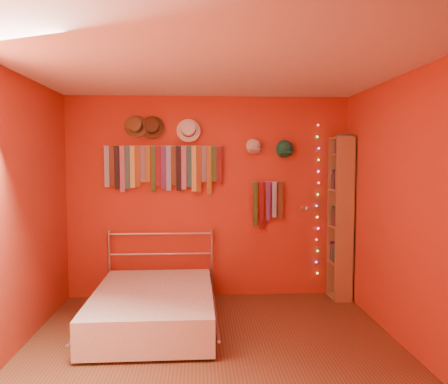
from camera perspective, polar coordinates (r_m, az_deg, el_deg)
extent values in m
plane|color=#53381C|center=(4.07, -1.37, -20.71)|extent=(3.50, 3.50, 0.00)
cube|color=#9F3019|center=(5.46, -2.02, -0.69)|extent=(3.50, 0.02, 2.50)
cube|color=#9F3019|center=(4.16, 23.45, -2.56)|extent=(0.02, 3.50, 2.50)
cube|color=#9F3019|center=(4.06, -26.95, -2.83)|extent=(0.02, 3.50, 2.50)
cube|color=white|center=(3.78, -1.44, 16.20)|extent=(3.50, 3.50, 0.02)
cylinder|color=#B7B7BC|center=(5.41, -7.94, 5.98)|extent=(1.45, 0.01, 0.01)
cube|color=#7CB4DC|center=(5.50, -15.07, 3.23)|extent=(0.06, 0.01, 0.50)
cube|color=#4E281A|center=(5.48, -14.45, 3.33)|extent=(0.06, 0.01, 0.49)
cube|color=black|center=(5.46, -13.81, 3.12)|extent=(0.06, 0.01, 0.53)
cube|color=#A55276|center=(5.46, -13.14, 2.95)|extent=(0.06, 0.01, 0.56)
cube|color=#1B5961|center=(5.45, -12.51, 3.15)|extent=(0.06, 0.01, 0.52)
cube|color=#C8C750|center=(5.43, -11.87, 3.24)|extent=(0.06, 0.01, 0.51)
cube|color=brown|center=(5.43, -11.20, 3.30)|extent=(0.06, 0.01, 0.50)
cube|color=navy|center=(5.42, -10.56, 3.61)|extent=(0.06, 0.01, 0.44)
cube|color=#8A6319|center=(5.40, -9.92, 3.62)|extent=(0.06, 0.01, 0.44)
cube|color=#274A1D|center=(5.41, -9.24, 2.98)|extent=(0.06, 0.01, 0.56)
cube|color=maroon|center=(5.40, -8.59, 3.40)|extent=(0.06, 0.01, 0.49)
cube|color=#3A1861|center=(5.39, -7.93, 3.20)|extent=(0.06, 0.01, 0.52)
cube|color=#719AC9|center=(5.39, -7.26, 3.09)|extent=(0.06, 0.01, 0.55)
cube|color=#452A17|center=(5.38, -6.61, 3.43)|extent=(0.06, 0.01, 0.48)
cube|color=black|center=(5.38, -5.94, 3.08)|extent=(0.06, 0.01, 0.55)
cube|color=#AF5782|center=(5.39, -5.28, 3.16)|extent=(0.06, 0.01, 0.54)
cube|color=#174A50|center=(5.38, -4.61, 3.33)|extent=(0.06, 0.01, 0.51)
cube|color=#CDCE52|center=(5.37, -3.95, 3.04)|extent=(0.06, 0.01, 0.56)
cube|color=maroon|center=(5.38, -3.28, 2.98)|extent=(0.06, 0.01, 0.57)
cube|color=navy|center=(5.38, -2.62, 3.67)|extent=(0.06, 0.01, 0.44)
cube|color=brown|center=(5.37, -1.95, 2.84)|extent=(0.06, 0.01, 0.60)
cube|color=#234C1E|center=(5.38, -1.29, 3.68)|extent=(0.06, 0.01, 0.44)
cube|color=#5C0D14|center=(5.38, -0.63, 3.52)|extent=(0.06, 0.01, 0.47)
cylinder|color=#B7B7BC|center=(5.47, 5.76, 1.34)|extent=(0.40, 0.01, 0.01)
cube|color=#2F5020|center=(5.45, 4.10, -1.59)|extent=(0.06, 0.01, 0.56)
cube|color=maroon|center=(5.46, 4.94, -1.77)|extent=(0.06, 0.01, 0.59)
cube|color=#451A68|center=(5.46, 5.78, -1.21)|extent=(0.06, 0.01, 0.48)
cube|color=#77ABD4|center=(5.49, 6.59, -1.00)|extent=(0.06, 0.01, 0.45)
cube|color=#4E341A|center=(5.49, 7.42, -1.08)|extent=(0.06, 0.01, 0.46)
cylinder|color=brown|center=(5.45, -11.46, 8.36)|extent=(0.28, 0.07, 0.27)
cylinder|color=brown|center=(5.40, -11.53, 8.52)|extent=(0.16, 0.14, 0.18)
cylinder|color=#332314|center=(5.43, -11.50, 8.44)|extent=(0.17, 0.06, 0.17)
cylinder|color=#472E19|center=(5.42, -9.33, 8.31)|extent=(0.29, 0.07, 0.28)
cylinder|color=#472E19|center=(5.38, -9.38, 8.48)|extent=(0.17, 0.14, 0.19)
cylinder|color=black|center=(5.40, -9.35, 8.39)|extent=(0.17, 0.06, 0.17)
cylinder|color=white|center=(5.39, -4.65, 8.02)|extent=(0.29, 0.07, 0.29)
cylinder|color=white|center=(5.35, -4.67, 8.18)|extent=(0.17, 0.14, 0.19)
cylinder|color=black|center=(5.37, -4.66, 8.10)|extent=(0.18, 0.06, 0.18)
ellipsoid|color=silver|center=(5.44, 3.85, 6.00)|extent=(0.18, 0.14, 0.18)
cube|color=silver|center=(5.32, 4.00, 5.44)|extent=(0.13, 0.10, 0.05)
ellipsoid|color=#176A49|center=(5.50, 7.89, 5.59)|extent=(0.20, 0.15, 0.20)
cube|color=#176A49|center=(5.38, 8.13, 4.97)|extent=(0.14, 0.11, 0.06)
sphere|color=#FF3333|center=(5.62, 12.19, 8.54)|extent=(0.02, 0.02, 0.02)
sphere|color=#33FF4C|center=(5.61, 12.08, 7.07)|extent=(0.02, 0.02, 0.02)
sphere|color=#4C66FF|center=(5.61, 12.29, 5.59)|extent=(0.02, 0.02, 0.02)
sphere|color=yellow|center=(5.61, 12.24, 4.12)|extent=(0.02, 0.02, 0.02)
sphere|color=#FF4CCC|center=(5.61, 12.22, 2.64)|extent=(0.02, 0.02, 0.02)
sphere|color=#FF3333|center=(5.62, 12.27, 1.17)|extent=(0.02, 0.02, 0.02)
sphere|color=#33FF4C|center=(5.62, 12.17, -0.31)|extent=(0.02, 0.02, 0.02)
sphere|color=#4C66FF|center=(5.63, 12.00, -1.77)|extent=(0.02, 0.02, 0.02)
sphere|color=yellow|center=(5.65, 12.08, -3.23)|extent=(0.02, 0.02, 0.02)
sphere|color=#FF4CCC|center=(5.67, 12.21, -4.67)|extent=(0.02, 0.02, 0.02)
sphere|color=#FF3333|center=(5.69, 11.99, -6.11)|extent=(0.02, 0.02, 0.02)
sphere|color=#33FF4C|center=(5.72, 12.12, -7.53)|extent=(0.02, 0.02, 0.02)
sphere|color=#4C66FF|center=(5.75, 11.95, -8.95)|extent=(0.02, 0.02, 0.02)
sphere|color=yellow|center=(5.79, 12.10, -10.33)|extent=(0.02, 0.02, 0.02)
cylinder|color=#B7B7BC|center=(5.61, 10.16, -2.09)|extent=(0.03, 0.03, 0.03)
cylinder|color=#B7B7BC|center=(5.50, 10.44, -1.93)|extent=(0.01, 0.24, 0.08)
sphere|color=white|center=(5.38, 10.75, -2.17)|extent=(0.07, 0.07, 0.07)
cube|color=#9A7045|center=(5.40, 15.57, -3.57)|extent=(0.24, 0.02, 2.00)
cube|color=#9A7045|center=(5.70, 14.53, -3.15)|extent=(0.24, 0.02, 2.00)
cube|color=#9A7045|center=(5.59, 16.16, -3.32)|extent=(0.02, 0.34, 2.00)
cube|color=#9A7045|center=(5.76, 14.85, -13.07)|extent=(0.24, 0.32, 0.02)
cube|color=#9A7045|center=(5.65, 14.93, -8.89)|extent=(0.24, 0.32, 0.02)
cube|color=#9A7045|center=(5.56, 15.02, -4.37)|extent=(0.24, 0.32, 0.02)
cube|color=#9A7045|center=(5.52, 15.11, 0.25)|extent=(0.24, 0.32, 0.02)
cube|color=#9A7045|center=(5.50, 15.19, 4.72)|extent=(0.24, 0.32, 0.02)
cube|color=#9A7045|center=(5.51, 15.23, 6.80)|extent=(0.24, 0.32, 0.02)
cylinder|color=#B7B7BC|center=(5.60, -14.78, -9.22)|extent=(0.03, 0.03, 0.86)
cylinder|color=#B7B7BC|center=(5.50, -1.59, -9.35)|extent=(0.03, 0.03, 0.86)
cylinder|color=#B7B7BC|center=(5.54, -8.24, -10.48)|extent=(1.26, 0.02, 0.02)
cylinder|color=#B7B7BC|center=(5.48, -8.26, -8.01)|extent=(1.26, 0.02, 0.02)
cylinder|color=#B7B7BC|center=(5.44, -8.29, -5.41)|extent=(1.26, 0.02, 0.02)
cube|color=beige|center=(4.71, -9.20, -14.61)|extent=(1.22, 1.72, 0.34)
cylinder|color=#B7B7BC|center=(4.82, -16.93, -14.54)|extent=(0.04, 1.71, 0.03)
cylinder|color=#B7B7BC|center=(4.69, -1.23, -14.87)|extent=(0.04, 1.71, 0.03)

